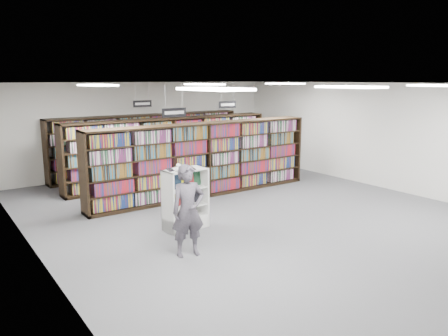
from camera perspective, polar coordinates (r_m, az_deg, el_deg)
floor at (r=11.11m, az=3.11°, el=-5.76°), size 12.00×12.00×0.00m
ceiling at (r=10.61m, az=3.30°, el=10.97°), size 10.00×12.00×0.10m
wall_back at (r=15.86m, az=-10.34°, el=5.20°), size 10.00×0.10×3.20m
wall_left at (r=8.65m, az=-23.85°, el=-0.80°), size 0.10×12.00×3.20m
wall_right at (r=14.36m, az=19.16°, el=4.09°), size 0.10×12.00×3.20m
bookshelf_row_near at (r=12.45m, az=-2.51°, el=1.11°), size 7.00×0.60×2.10m
bookshelf_row_mid at (r=14.16m, az=-6.87°, el=2.30°), size 7.00×0.60×2.10m
bookshelf_row_far at (r=15.66m, az=-9.81°, el=3.10°), size 7.00×0.60×2.10m
aisle_sign_left at (r=10.65m, az=-6.53°, el=7.31°), size 0.65×0.02×0.80m
aisle_sign_right at (r=13.93m, az=0.46°, el=8.37°), size 0.65×0.02×0.80m
aisle_sign_center at (r=14.67m, az=-10.61°, el=8.34°), size 0.65×0.02×0.80m
troffer_front_left at (r=6.42m, az=-1.28°, el=10.26°), size 0.60×1.20×0.04m
troffer_front_center at (r=8.46m, az=16.16°, el=10.13°), size 0.60×1.20×0.04m
troffer_front_right at (r=10.95m, az=26.26°, el=9.63°), size 0.60×1.20×0.04m
troffer_back_left at (r=10.94m, az=-16.22°, el=10.35°), size 0.60×1.20×0.04m
troffer_back_center at (r=12.25m, az=-2.60°, el=10.86°), size 0.60×1.20×0.04m
troffer_back_right at (r=14.08m, az=7.95°, el=10.86°), size 0.60×1.20×0.04m
endcap_display at (r=9.86m, az=-5.14°, el=-5.22°), size 1.02×0.58×1.37m
open_book at (r=9.58m, az=-5.71°, el=0.01°), size 0.67×0.48×0.13m
shopper at (r=8.25m, az=-4.71°, el=-5.58°), size 0.71×0.54×1.76m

